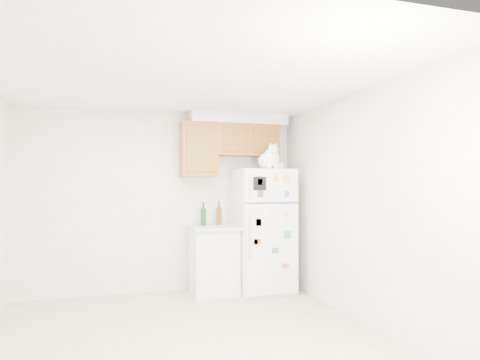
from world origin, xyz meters
name	(u,v)px	position (x,y,z in m)	size (l,w,h in m)	color
ground_plane	(185,342)	(0.00, 0.00, -0.01)	(3.80, 4.00, 0.01)	#BCA990
room_shell	(193,165)	(0.12, 0.24, 1.67)	(3.84, 4.04, 2.52)	silver
refrigerator	(263,230)	(1.37, 1.61, 0.85)	(0.76, 0.78, 1.70)	white
base_counter	(213,260)	(0.68, 1.68, 0.46)	(0.64, 0.64, 0.92)	white
cat	(270,159)	(1.40, 1.42, 1.83)	(0.34, 0.50, 0.35)	white
storage_box_back	(270,166)	(1.50, 1.68, 1.75)	(0.18, 0.13, 0.10)	white
storage_box_front	(278,166)	(1.57, 1.54, 1.74)	(0.15, 0.11, 0.09)	white
bottle_green	(203,214)	(0.56, 1.81, 1.08)	(0.08, 0.08, 0.33)	#19381E
bottle_amber	(219,213)	(0.80, 1.86, 1.09)	(0.08, 0.08, 0.33)	#593814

